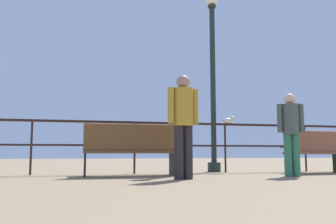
{
  "coord_description": "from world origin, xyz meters",
  "views": [
    {
      "loc": [
        -3.23,
        1.86,
        0.45
      ],
      "look_at": [
        -1.48,
        8.97,
        1.29
      ],
      "focal_mm": 37.86,
      "sensor_mm": 36.0,
      "label": 1
    }
  ],
  "objects_px": {
    "bench_near_left": "(131,148)",
    "seagull_on_rail": "(229,120)",
    "lamppost_center": "(213,70)",
    "bench_near_right": "(319,151)",
    "person_at_railing": "(291,128)",
    "person_by_bench": "(183,119)"
  },
  "relations": [
    {
      "from": "person_at_railing",
      "to": "person_by_bench",
      "type": "bearing_deg",
      "value": -174.81
    },
    {
      "from": "person_at_railing",
      "to": "seagull_on_rail",
      "type": "xyz_separation_m",
      "value": [
        -0.57,
        1.62,
        0.29
      ]
    },
    {
      "from": "lamppost_center",
      "to": "bench_near_left",
      "type": "bearing_deg",
      "value": -153.34
    },
    {
      "from": "bench_near_right",
      "to": "seagull_on_rail",
      "type": "xyz_separation_m",
      "value": [
        -1.8,
        0.77,
        0.71
      ]
    },
    {
      "from": "bench_near_left",
      "to": "bench_near_right",
      "type": "relative_size",
      "value": 1.23
    },
    {
      "from": "seagull_on_rail",
      "to": "bench_near_right",
      "type": "bearing_deg",
      "value": -23.1
    },
    {
      "from": "lamppost_center",
      "to": "seagull_on_rail",
      "type": "xyz_separation_m",
      "value": [
        0.27,
        -0.29,
        -1.24
      ]
    },
    {
      "from": "seagull_on_rail",
      "to": "lamppost_center",
      "type": "bearing_deg",
      "value": 133.42
    },
    {
      "from": "bench_near_left",
      "to": "seagull_on_rail",
      "type": "distance_m",
      "value": 2.6
    },
    {
      "from": "bench_near_right",
      "to": "person_at_railing",
      "type": "distance_m",
      "value": 1.55
    },
    {
      "from": "seagull_on_rail",
      "to": "person_by_bench",
      "type": "bearing_deg",
      "value": -132.04
    },
    {
      "from": "person_at_railing",
      "to": "lamppost_center",
      "type": "bearing_deg",
      "value": 113.75
    },
    {
      "from": "bench_near_right",
      "to": "lamppost_center",
      "type": "height_order",
      "value": "lamppost_center"
    },
    {
      "from": "bench_near_left",
      "to": "seagull_on_rail",
      "type": "bearing_deg",
      "value": 18.05
    },
    {
      "from": "person_by_bench",
      "to": "person_at_railing",
      "type": "height_order",
      "value": "person_by_bench"
    },
    {
      "from": "person_at_railing",
      "to": "seagull_on_rail",
      "type": "distance_m",
      "value": 1.74
    },
    {
      "from": "bench_near_right",
      "to": "person_by_bench",
      "type": "xyz_separation_m",
      "value": [
        -3.44,
        -1.05,
        0.53
      ]
    },
    {
      "from": "person_by_bench",
      "to": "person_at_railing",
      "type": "xyz_separation_m",
      "value": [
        2.2,
        0.2,
        -0.11
      ]
    },
    {
      "from": "bench_near_left",
      "to": "lamppost_center",
      "type": "distance_m",
      "value": 3.04
    },
    {
      "from": "bench_near_left",
      "to": "bench_near_right",
      "type": "height_order",
      "value": "bench_near_left"
    },
    {
      "from": "person_at_railing",
      "to": "bench_near_left",
      "type": "bearing_deg",
      "value": 164.2
    },
    {
      "from": "bench_near_left",
      "to": "seagull_on_rail",
      "type": "relative_size",
      "value": 4.81
    }
  ]
}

